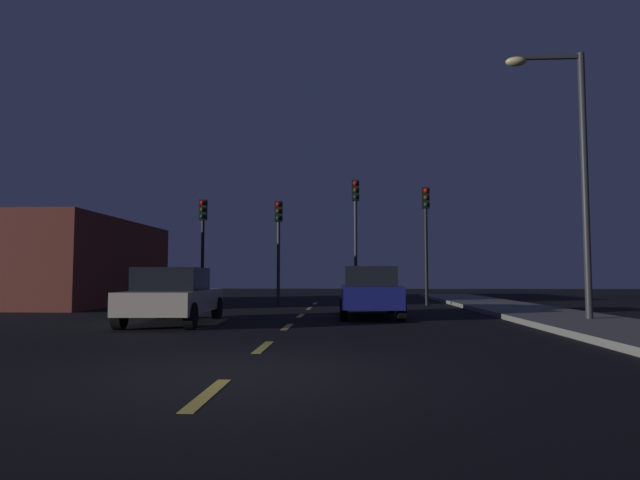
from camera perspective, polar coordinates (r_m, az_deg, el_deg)
The scene contains 16 objects.
ground_plane at distance 14.06m, azimuth -3.21°, elevation -8.96°, with size 80.00×80.00×0.00m, color black.
sidewalk_curb_right at distance 15.22m, azimuth 26.44°, elevation -7.90°, with size 3.00×40.00×0.15m, color gray.
lane_stripe_nearest at distance 6.05m, azimuth -11.85°, elevation -15.70°, with size 0.16×1.60×0.01m, color #EACC4C.
lane_stripe_second at distance 9.73m, azimuth -6.03°, elevation -11.22°, with size 0.16×1.60×0.01m, color #EACC4C.
lane_stripe_third at distance 13.47m, azimuth -3.49°, elevation -9.17°, with size 0.16×1.60×0.01m, color #EACC4C.
lane_stripe_fourth at distance 17.24m, azimuth -2.07°, elevation -8.01°, with size 0.16×1.60×0.01m, color #EACC4C.
lane_stripe_fifth at distance 21.02m, azimuth -1.16°, elevation -7.26°, with size 0.16×1.60×0.01m, color #EACC4C.
lane_stripe_sixth at distance 24.81m, azimuth -0.54°, elevation -6.74°, with size 0.16×1.60×0.01m, color #EACC4C.
traffic_signal_far_left at distance 24.12m, azimuth -12.33°, elevation 0.98°, with size 0.32×0.38×4.61m.
traffic_signal_center_left at distance 23.46m, azimuth -4.42°, elevation 0.90°, with size 0.32×0.38×4.53m.
traffic_signal_center_right at distance 23.33m, azimuth 3.79°, elevation 2.34°, with size 0.32×0.38×5.42m.
traffic_signal_far_right at distance 23.55m, azimuth 11.17°, elevation 1.81°, with size 0.32×0.38×5.07m.
car_stopped_ahead at distance 16.84m, azimuth 5.28°, elevation -5.45°, with size 1.87×4.41×1.55m.
car_adjacent_lane at distance 14.74m, azimuth -15.28°, elevation -5.69°, with size 2.08×4.40×1.47m.
street_lamp_right at distance 15.95m, azimuth 25.13°, elevation 7.84°, with size 2.09×0.36×7.26m.
storefront_left at distance 26.01m, azimuth -24.68°, elevation -2.22°, with size 5.10×9.83×3.67m, color maroon.
Camera 1 is at (1.49, -6.93, 1.25)m, focal length 30.17 mm.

